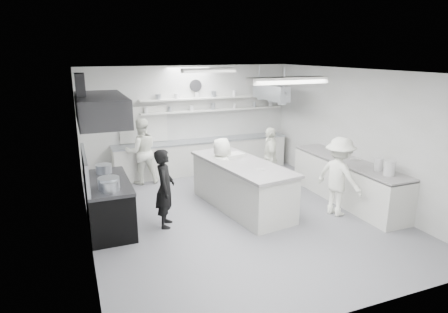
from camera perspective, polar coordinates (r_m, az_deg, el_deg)
name	(u,v)px	position (r m, az deg, el deg)	size (l,w,h in m)	color
floor	(238,215)	(8.39, 2.11, -8.57)	(6.00, 7.00, 0.02)	gray
ceiling	(240,71)	(7.70, 2.33, 12.50)	(6.00, 7.00, 0.02)	silver
wall_back	(189,119)	(11.13, -5.17, 5.44)	(6.00, 0.04, 3.00)	silver
wall_front	(355,209)	(5.07, 18.65, -7.25)	(6.00, 0.04, 3.00)	silver
wall_left	(83,161)	(7.26, -19.97, -0.66)	(0.04, 7.00, 3.00)	silver
wall_right	(357,135)	(9.51, 18.99, 3.01)	(0.04, 7.00, 3.00)	silver
stove	(109,206)	(7.98, -16.54, -6.92)	(0.80, 1.80, 0.90)	black
exhaust_hood	(101,109)	(7.50, -17.63, 6.68)	(0.85, 2.00, 0.50)	#343437
back_counter	(203,156)	(11.16, -3.12, 0.04)	(5.00, 0.60, 0.92)	silver
shelf_lower	(214,110)	(11.19, -1.55, 6.84)	(4.20, 0.26, 0.04)	silver
shelf_upper	(213,98)	(11.15, -1.56, 8.62)	(4.20, 0.26, 0.04)	silver
pass_through_window	(143,124)	(10.83, -11.75, 4.64)	(1.30, 0.04, 1.00)	black
wall_clock	(195,86)	(11.03, -4.21, 10.35)	(0.32, 0.32, 0.05)	white
right_counter	(347,182)	(9.40, 17.61, -3.53)	(0.74, 3.30, 0.94)	silver
pot_rack	(271,92)	(10.78, 6.85, 9.37)	(0.30, 1.60, 0.40)	#A6ACB5
light_fixture_front	(288,80)	(6.10, 9.36, 10.97)	(1.30, 0.25, 0.10)	silver
light_fixture_rear	(209,70)	(9.37, -2.29, 12.54)	(1.30, 0.25, 0.10)	silver
prep_island	(242,186)	(8.58, 2.59, -4.37)	(1.01, 2.71, 1.00)	silver
stove_pot	(109,184)	(7.38, -16.54, -3.90)	(0.39, 0.39, 0.25)	#A6ACB5
cook_stove	(165,188)	(7.68, -8.68, -4.64)	(0.57, 0.38, 1.57)	black
cook_back	(142,151)	(10.30, -12.01, 0.74)	(0.84, 0.65, 1.72)	white
cook_island_left	(222,171)	(8.82, -0.36, -2.08)	(0.74, 0.48, 1.51)	white
cook_island_right	(270,158)	(9.82, 6.76, -0.22)	(0.91, 0.38, 1.56)	white
cook_right	(339,177)	(8.46, 16.53, -2.86)	(1.08, 0.62, 1.68)	white
bowl_island_a	(234,160)	(8.67, 1.48, -0.50)	(0.23, 0.23, 0.06)	#A6ACB5
bowl_island_b	(261,171)	(7.93, 5.41, -2.08)	(0.18, 0.18, 0.06)	silver
bowl_right	(355,160)	(9.37, 18.74, -0.50)	(0.22, 0.22, 0.05)	silver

